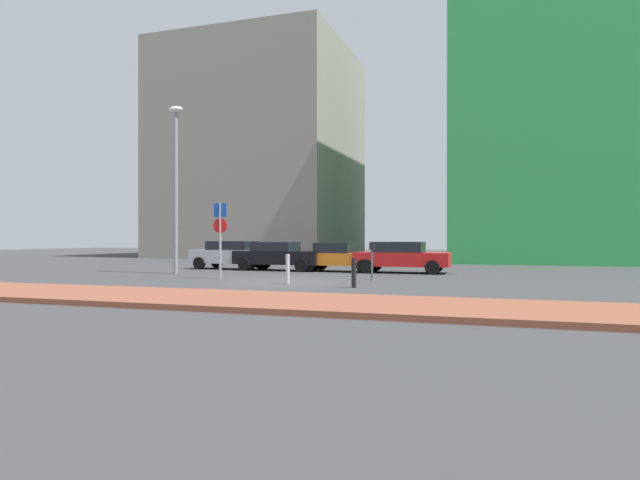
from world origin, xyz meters
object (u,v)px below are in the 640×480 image
Objects in this scene: parking_sign_post at (220,231)px; traffic_bollard_near at (288,269)px; parked_car_silver at (232,254)px; parked_car_orange at (340,257)px; street_lamp at (176,176)px; traffic_bollard_mid at (354,273)px; parked_car_red at (401,256)px; parking_meter at (372,256)px; parked_car_black at (279,255)px.

traffic_bollard_near is (3.53, -1.53, -1.40)m from parking_sign_post.
parked_car_silver is 1.06× the size of parked_car_orange.
street_lamp reaches higher than parked_car_orange.
traffic_bollard_mid is (2.61, -0.70, -0.05)m from traffic_bollard_near.
parked_car_silver is 8.99m from parked_car_red.
parked_car_orange is 4.32× the size of traffic_bollard_mid.
parking_meter is at bearing 44.93° from traffic_bollard_near.
parked_car_black is at bearing -6.37° from parked_car_silver.
parked_car_red is at bearing 43.92° from parking_sign_post.
parked_car_red is (3.02, -0.07, 0.05)m from parked_car_orange.
traffic_bollard_mid is (6.12, -8.21, -0.27)m from parked_car_black.
parked_car_orange reaches higher than traffic_bollard_mid.
parked_car_black is 4.79× the size of traffic_bollard_mid.
parking_meter is at bearing 92.57° from traffic_bollard_mid.
parked_car_red is 4.15× the size of traffic_bollard_near.
traffic_bollard_near is (6.96, -3.61, -3.93)m from street_lamp.
parked_car_black reaches higher than traffic_bollard_near.
parked_car_red is 7.99m from traffic_bollard_near.
parking_sign_post reaches higher than parked_car_black.
traffic_bollard_mid is at bearing -87.43° from parking_meter.
traffic_bollard_near is at bearing -51.19° from parked_car_silver.
parked_car_black is 6.39m from street_lamp.
traffic_bollard_near is (-2.47, -2.46, -0.42)m from parking_meter.
parking_sign_post is 0.40× the size of street_lamp.
parked_car_orange is 0.54× the size of street_lamp.
parked_car_silver is at bearing 173.63° from parked_car_black.
parking_meter is at bearing -6.93° from street_lamp.
parked_car_black is at bearing 139.78° from parking_meter.
traffic_bollard_near is at bearing -135.07° from parking_meter.
parking_sign_post is at bearing -117.86° from parked_car_orange.
parking_meter is (6.00, 0.93, -0.98)m from parking_sign_post.
street_lamp is (-9.65, -3.91, 3.68)m from parked_car_red.
parked_car_silver is at bearing 136.25° from traffic_bollard_mid.
parked_car_black reaches higher than traffic_bollard_mid.
parking_sign_post is (-3.20, -6.06, 1.20)m from parked_car_orange.
traffic_bollard_mid is (2.94, -8.28, -0.24)m from parked_car_orange.
street_lamp is 11.22m from traffic_bollard_mid.
parking_meter reaches higher than parked_car_black.
parking_meter reaches higher than parked_car_red.
parking_sign_post is 6.69m from traffic_bollard_mid.
parked_car_silver is 1.01× the size of parked_car_red.
parking_meter is at bearing -61.33° from parked_car_orange.
parked_car_silver is 5.97m from parked_car_orange.
parked_car_orange is 6.95m from parking_sign_post.
parking_sign_post reaches higher than parked_car_silver.
parked_car_black is 1.11× the size of parked_car_orange.
traffic_bollard_near is 1.10× the size of traffic_bollard_mid.
traffic_bollard_near is at bearing -23.41° from parking_sign_post.
parked_car_silver is 2.80m from parked_car_black.
parked_car_silver is 12.33m from traffic_bollard_mid.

